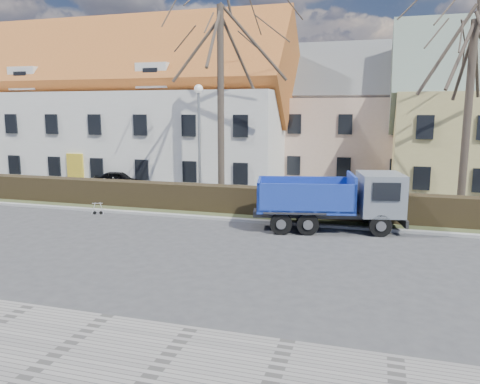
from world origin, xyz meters
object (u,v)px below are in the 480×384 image
(parked_car_a, at_px, (121,180))
(cart_frame, at_px, (93,208))
(dump_truck, at_px, (324,200))
(streetlight, at_px, (199,146))

(parked_car_a, bearing_deg, cart_frame, -158.40)
(dump_truck, height_order, cart_frame, dump_truck)
(streetlight, xyz_separation_m, cart_frame, (-4.35, -3.09, -2.86))
(streetlight, relative_size, cart_frame, 9.07)
(dump_truck, relative_size, streetlight, 0.99)
(streetlight, height_order, parked_car_a, streetlight)
(streetlight, distance_m, parked_car_a, 8.47)
(cart_frame, bearing_deg, streetlight, 35.38)
(dump_truck, relative_size, parked_car_a, 1.83)
(parked_car_a, bearing_deg, streetlight, -118.58)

